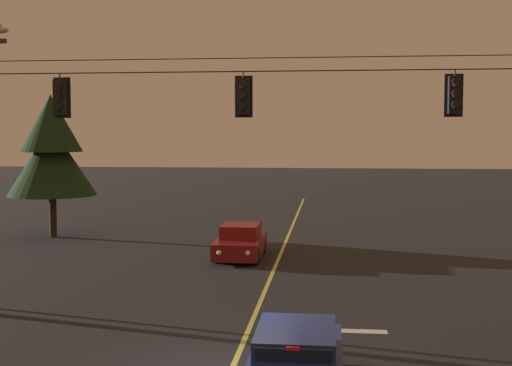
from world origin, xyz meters
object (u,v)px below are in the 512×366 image
car_waiting_near_lane (296,364)px  traffic_light_left_inner (243,96)px  traffic_light_leftmost (60,97)px  car_oncoming_lead (241,242)px  traffic_light_centre (455,95)px  tree_verge_far (52,150)px

car_waiting_near_lane → traffic_light_left_inner: bearing=108.2°
traffic_light_leftmost → car_oncoming_lead: (3.73, 9.72, -5.48)m
traffic_light_leftmost → car_oncoming_lead: bearing=69.0°
traffic_light_leftmost → traffic_light_centre: size_ratio=1.00×
traffic_light_leftmost → car_oncoming_lead: size_ratio=0.28×
car_oncoming_lead → car_waiting_near_lane: bearing=-78.4°
car_waiting_near_lane → car_oncoming_lead: 15.22m
traffic_light_leftmost → traffic_light_left_inner: (5.08, 0.00, 0.00)m
traffic_light_left_inner → car_oncoming_lead: size_ratio=0.28×
traffic_light_centre → car_waiting_near_lane: bearing=-126.3°
car_waiting_near_lane → traffic_light_leftmost: bearing=142.6°
traffic_light_leftmost → traffic_light_left_inner: 5.08m
traffic_light_left_inner → traffic_light_leftmost: bearing=180.0°
car_waiting_near_lane → tree_verge_far: tree_verge_far is taller
traffic_light_centre → car_waiting_near_lane: (-3.81, -5.19, -5.48)m
traffic_light_centre → car_oncoming_lead: traffic_light_centre is taller
traffic_light_left_inner → traffic_light_centre: same height
traffic_light_centre → car_oncoming_lead: (-6.86, 9.72, -5.48)m
tree_verge_far → car_oncoming_lead: bearing=-24.6°
car_waiting_near_lane → traffic_light_centre: bearing=53.7°
traffic_light_left_inner → traffic_light_centre: 5.52m
traffic_light_leftmost → tree_verge_far: tree_verge_far is taller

